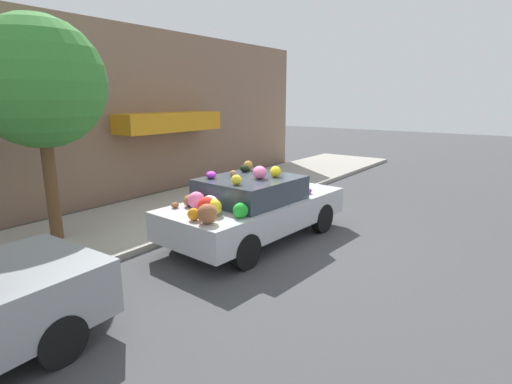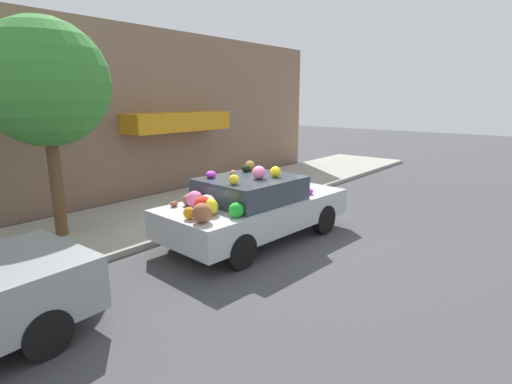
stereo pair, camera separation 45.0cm
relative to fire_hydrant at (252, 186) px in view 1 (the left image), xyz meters
name	(u,v)px [view 1 (the left image)]	position (x,y,z in m)	size (l,w,h in m)	color
ground_plane	(249,237)	(-2.38, -1.72, -0.46)	(60.00, 60.00, 0.00)	#424244
sidewalk_curb	(164,213)	(-2.38, 0.98, -0.40)	(24.00, 3.20, 0.12)	#9E998E
building_facade	(108,115)	(-2.26, 3.19, 1.95)	(18.00, 1.20, 4.86)	#846651
street_tree	(39,83)	(-5.00, 1.14, 2.68)	(2.42, 2.42, 4.25)	brown
fire_hydrant	(252,186)	(0.00, 0.00, 0.00)	(0.20, 0.20, 0.70)	red
art_car	(253,206)	(-2.46, -1.90, 0.26)	(4.18, 2.06, 1.59)	#B7BABF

